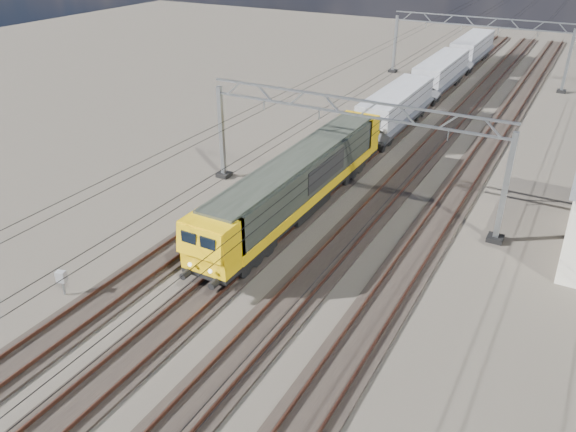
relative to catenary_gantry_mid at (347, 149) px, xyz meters
The scene contains 13 objects.
ground 5.59m from the catenary_gantry_mid, 90.00° to the right, with size 160.00×160.00×0.00m, color black.
track_outer_west 8.17m from the catenary_gantry_mid, 146.31° to the right, with size 2.60×140.00×0.30m.
track_loco 5.89m from the catenary_gantry_mid, 116.57° to the right, with size 2.60×140.00×0.30m.
track_inner_east 5.89m from the catenary_gantry_mid, 63.43° to the right, with size 2.60×140.00×0.30m.
track_outer_east 8.17m from the catenary_gantry_mid, 33.69° to the right, with size 2.60×140.00×0.30m.
catenary_gantry_mid is the anchor object (origin of this frame).
catenary_gantry_far 36.00m from the catenary_gantry_mid, 90.00° to the left, with size 19.90×0.90×7.11m.
overhead_wires 4.40m from the catenary_gantry_mid, 90.00° to the left, with size 12.03×140.00×0.53m.
locomotive 3.57m from the catenary_gantry_mid, 128.60° to the right, with size 2.76×21.10×3.62m.
hopper_wagon_lead 15.41m from the catenary_gantry_mid, 97.50° to the left, with size 3.38×13.00×3.25m.
hopper_wagon_mid 29.51m from the catenary_gantry_mid, 93.89° to the left, with size 3.38×13.00×3.25m.
hopper_wagon_third 43.67m from the catenary_gantry_mid, 92.63° to the left, with size 3.38×13.00×3.25m.
trackside_cabinet 17.99m from the catenary_gantry_mid, 117.25° to the right, with size 0.53×0.46×1.35m.
Camera 1 is at (12.58, -26.37, 16.46)m, focal length 35.00 mm.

